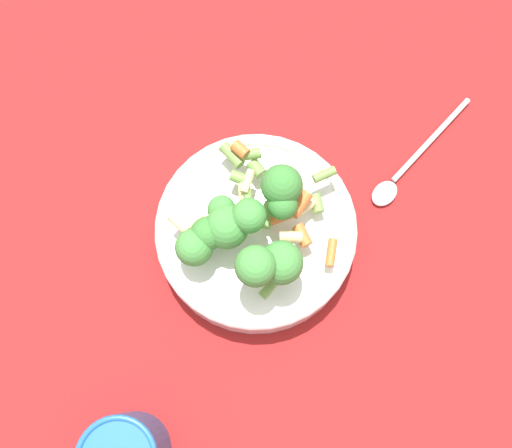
% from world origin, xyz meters
% --- Properties ---
extents(ground_plane, '(3.00, 3.00, 0.00)m').
position_xyz_m(ground_plane, '(0.00, 0.00, 0.00)').
color(ground_plane, maroon).
extents(bowl, '(0.23, 0.23, 0.05)m').
position_xyz_m(bowl, '(0.00, 0.00, 0.03)').
color(bowl, white).
rests_on(bowl, ground_plane).
extents(pasta_salad, '(0.18, 0.19, 0.08)m').
position_xyz_m(pasta_salad, '(0.01, -0.01, 0.09)').
color(pasta_salad, '#8CB766').
rests_on(pasta_salad, bowl).
extents(spoon, '(0.10, 0.17, 0.01)m').
position_xyz_m(spoon, '(-0.02, 0.20, 0.01)').
color(spoon, silver).
rests_on(spoon, ground_plane).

